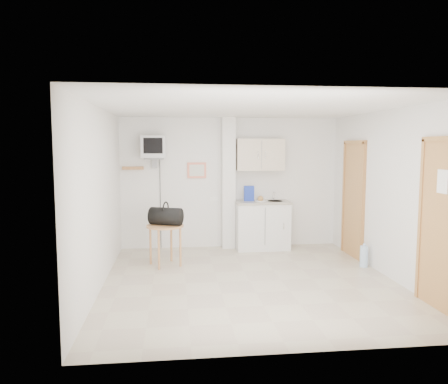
{
  "coord_description": "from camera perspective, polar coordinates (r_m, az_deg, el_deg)",
  "views": [
    {
      "loc": [
        -1.07,
        -6.12,
        1.97
      ],
      "look_at": [
        -0.31,
        0.6,
        1.25
      ],
      "focal_mm": 35.0,
      "sensor_mm": 36.0,
      "label": 1
    }
  ],
  "objects": [
    {
      "name": "water_bottle",
      "position": [
        7.53,
        17.81,
        -8.0
      ],
      "size": [
        0.13,
        0.13,
        0.39
      ],
      "color": "#ADCEEF",
      "rests_on": "ground"
    },
    {
      "name": "duffel_bag",
      "position": [
        7.22,
        -7.61,
        -3.13
      ],
      "size": [
        0.59,
        0.47,
        0.39
      ],
      "rotation": [
        0.0,
        0.0,
        -0.4
      ],
      "color": "black",
      "rests_on": "round_table"
    },
    {
      "name": "round_table",
      "position": [
        7.25,
        -7.7,
        -5.02
      ],
      "size": [
        0.61,
        0.61,
        0.67
      ],
      "rotation": [
        0.0,
        0.0,
        -0.37
      ],
      "color": "#AD6F45",
      "rests_on": "ground"
    },
    {
      "name": "room_envelope",
      "position": [
        6.36,
        5.45,
        2.16
      ],
      "size": [
        4.24,
        4.54,
        2.55
      ],
      "color": "white",
      "rests_on": "ground"
    },
    {
      "name": "crt_television",
      "position": [
        8.15,
        -9.18,
        5.76
      ],
      "size": [
        0.44,
        0.45,
        2.15
      ],
      "color": "slate",
      "rests_on": "ground"
    },
    {
      "name": "ground",
      "position": [
        6.51,
        3.37,
        -11.53
      ],
      "size": [
        4.5,
        4.5,
        0.0
      ],
      "primitive_type": "plane",
      "color": "#B3A38D",
      "rests_on": "ground"
    },
    {
      "name": "kitchenette",
      "position": [
        8.37,
        4.93,
        -1.96
      ],
      "size": [
        1.03,
        0.58,
        2.1
      ],
      "color": "silver",
      "rests_on": "ground"
    }
  ]
}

